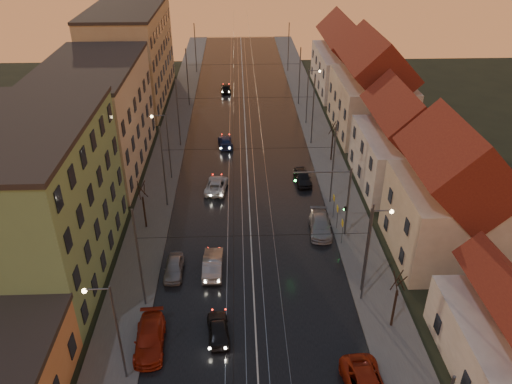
{
  "coord_description": "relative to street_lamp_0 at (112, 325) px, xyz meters",
  "views": [
    {
      "loc": [
        -1.0,
        -21.01,
        27.6
      ],
      "look_at": [
        0.65,
        21.95,
        2.69
      ],
      "focal_mm": 35.0,
      "sensor_mm": 36.0,
      "label": 1
    }
  ],
  "objects": [
    {
      "name": "parked_left_2",
      "position": [
        1.5,
        2.78,
        -4.16
      ],
      "size": [
        2.31,
        5.12,
        1.46
      ],
      "primitive_type": "imported",
      "rotation": [
        0.0,
        0.0,
        0.05
      ],
      "color": "maroon",
      "rests_on": "ground"
    },
    {
      "name": "driving_car_1",
      "position": [
        5.7,
        11.11,
        -4.12
      ],
      "size": [
        1.68,
        4.68,
        1.54
      ],
      "primitive_type": "imported",
      "rotation": [
        0.0,
        0.0,
        3.13
      ],
      "color": "gray",
      "rests_on": "ground"
    },
    {
      "name": "street_lamp_3",
      "position": [
        18.21,
        44.0,
        0.0
      ],
      "size": [
        1.75,
        0.32,
        8.0
      ],
      "color": "#595B60",
      "rests_on": "ground"
    },
    {
      "name": "catenary_pole_r_2",
      "position": [
        17.7,
        22.0,
        -0.39
      ],
      "size": [
        0.16,
        0.16,
        9.0
      ],
      "primitive_type": "cylinder",
      "color": "#595B60",
      "rests_on": "ground"
    },
    {
      "name": "driving_car_4",
      "position": [
        6.15,
        58.58,
        -4.2
      ],
      "size": [
        1.81,
        4.12,
        1.38
      ],
      "primitive_type": "imported",
      "rotation": [
        0.0,
        0.0,
        3.19
      ],
      "color": "black",
      "rests_on": "ground"
    },
    {
      "name": "catenary_pole_l_2",
      "position": [
        0.5,
        22.0,
        -0.39
      ],
      "size": [
        0.16,
        0.16,
        9.0
      ],
      "primitive_type": "cylinder",
      "color": "#595B60",
      "rests_on": "ground"
    },
    {
      "name": "apartment_left_2",
      "position": [
        -8.4,
        32.0,
        1.11
      ],
      "size": [
        10.0,
        20.0,
        12.0
      ],
      "primitive_type": "cube",
      "color": "#BAAE90",
      "rests_on": "ground"
    },
    {
      "name": "parked_right_1",
      "position": [
        15.84,
        16.7,
        -4.17
      ],
      "size": [
        2.34,
        5.05,
        1.43
      ],
      "primitive_type": "imported",
      "rotation": [
        0.0,
        0.0,
        -0.07
      ],
      "color": "#96969B",
      "rests_on": "ground"
    },
    {
      "name": "catenary_pole_r_1",
      "position": [
        17.7,
        7.0,
        -0.39
      ],
      "size": [
        0.16,
        0.16,
        9.0
      ],
      "primitive_type": "cylinder",
      "color": "#595B60",
      "rests_on": "ground"
    },
    {
      "name": "tram_rail_3",
      "position": [
        11.3,
        38.0,
        -4.83
      ],
      "size": [
        0.06,
        120.0,
        0.03
      ],
      "primitive_type": "cube",
      "color": "gray",
      "rests_on": "road"
    },
    {
      "name": "bare_tree_2",
      "position": [
        19.51,
        32.0,
        -2.4
      ],
      "size": [
        1.09,
        1.09,
        5.11
      ],
      "color": "black",
      "rests_on": "ground"
    },
    {
      "name": "driving_car_3",
      "position": [
        6.38,
        36.79,
        -4.26
      ],
      "size": [
        2.21,
        4.47,
        1.25
      ],
      "primitive_type": "imported",
      "rotation": [
        0.0,
        0.0,
        3.25
      ],
      "color": "navy",
      "rests_on": "ground"
    },
    {
      "name": "catenary_pole_l_3",
      "position": [
        0.5,
        37.0,
        -0.39
      ],
      "size": [
        0.16,
        0.16,
        9.0
      ],
      "primitive_type": "cylinder",
      "color": "#595B60",
      "rests_on": "ground"
    },
    {
      "name": "catenary_pole_r_5",
      "position": [
        17.7,
        70.0,
        -0.39
      ],
      "size": [
        0.16,
        0.16,
        9.0
      ],
      "primitive_type": "cylinder",
      "color": "#595B60",
      "rests_on": "ground"
    },
    {
      "name": "road",
      "position": [
        9.1,
        38.0,
        -4.87
      ],
      "size": [
        16.0,
        120.0,
        0.04
      ],
      "primitive_type": "cube",
      "color": "black",
      "rests_on": "ground"
    },
    {
      "name": "driving_car_0",
      "position": [
        6.36,
        3.61,
        -4.23
      ],
      "size": [
        1.95,
        4.01,
        1.32
      ],
      "primitive_type": "imported",
      "rotation": [
        0.0,
        0.0,
        3.24
      ],
      "color": "black",
      "rests_on": "ground"
    },
    {
      "name": "catenary_pole_l_4",
      "position": [
        0.5,
        52.0,
        -0.39
      ],
      "size": [
        0.16,
        0.16,
        9.0
      ],
      "primitive_type": "cylinder",
      "color": "#595B60",
      "rests_on": "ground"
    },
    {
      "name": "bare_tree_1",
      "position": [
        19.31,
        4.0,
        -2.4
      ],
      "size": [
        1.09,
        1.09,
        5.11
      ],
      "color": "black",
      "rests_on": "ground"
    },
    {
      "name": "house_right_1",
      "position": [
        26.1,
        13.0,
        0.56
      ],
      "size": [
        8.67,
        10.2,
        10.8
      ],
      "color": "#B7A78D",
      "rests_on": "ground"
    },
    {
      "name": "apartment_left_3",
      "position": [
        -8.4,
        56.0,
        2.11
      ],
      "size": [
        10.0,
        24.0,
        14.0
      ],
      "primitive_type": "cube",
      "color": "tan",
      "rests_on": "ground"
    },
    {
      "name": "house_right_4",
      "position": [
        26.1,
        59.0,
        0.16
      ],
      "size": [
        9.18,
        16.32,
        10.0
      ],
      "color": "#BBB7AD",
      "rests_on": "ground"
    },
    {
      "name": "sidewalk_left",
      "position": [
        -0.9,
        38.0,
        -4.81
      ],
      "size": [
        4.0,
        120.0,
        0.15
      ],
      "primitive_type": "cube",
      "color": "#4C4C4C",
      "rests_on": "ground"
    },
    {
      "name": "bare_tree_0",
      "position": [
        -1.09,
        18.0,
        -2.4
      ],
      "size": [
        1.09,
        1.09,
        5.11
      ],
      "color": "black",
      "rests_on": "ground"
    },
    {
      "name": "street_lamp_0",
      "position": [
        0.0,
        0.0,
        0.0
      ],
      "size": [
        1.75,
        0.32,
        8.0
      ],
      "color": "#595B60",
      "rests_on": "ground"
    },
    {
      "name": "parked_left_3",
      "position": [
        2.38,
        10.86,
        -4.23
      ],
      "size": [
        1.57,
        3.86,
        1.31
      ],
      "primitive_type": "imported",
      "rotation": [
        0.0,
        0.0,
        -0.01
      ],
      "color": "gray",
      "rests_on": "ground"
    },
    {
      "name": "street_lamp_2",
      "position": [
        0.0,
        28.0,
        0.0
      ],
      "size": [
        1.75,
        0.32,
        8.0
      ],
      "color": "#595B60",
      "rests_on": "ground"
    },
    {
      "name": "sidewalk_right",
      "position": [
        19.1,
        38.0,
        -4.81
      ],
      "size": [
        4.0,
        120.0,
        0.15
      ],
      "primitive_type": "cube",
      "color": "#4C4C4C",
      "rests_on": "ground"
    },
    {
      "name": "driving_car_2",
      "position": [
        5.58,
        25.18,
        -4.23
      ],
      "size": [
        2.76,
        4.94,
        1.31
      ],
      "primitive_type": "imported",
      "rotation": [
        0.0,
        0.0,
        3.01
      ],
      "color": "silver",
      "rests_on": "ground"
    },
    {
      "name": "catenary_pole_r_4",
      "position": [
        17.7,
        52.0,
        -0.39
      ],
      "size": [
        0.16,
        0.16,
        9.0
      ],
      "primitive_type": "cylinder",
      "color": "#595B60",
      "rests_on": "ground"
    },
    {
      "name": "street_lamp_1",
      "position": [
        18.21,
        8.0,
        0.0
      ],
      "size": [
        1.75,
        0.32,
        8.0
      ],
      "color": "#595B60",
      "rests_on": "ground"
    },
    {
      "name": "tram_rail_1",
      "position": [
        8.33,
        38.0,
        -4.83
      ],
      "size": [
        0.06,
        120.0,
        0.03
      ],
      "primitive_type": "cube",
      "color": "gray",
      "rests_on": "road"
    },
    {
      "name": "tram_rail_2",
      "position": [
        9.87,
        38.0,
        -4.83
      ],
      "size": [
        0.06,
        120.0,
        0.03
      ],
      "primitive_type": "cube",
      "color": "gray",
      "rests_on": "road"
    },
    {
      "name": "tram_rail_0",
      "position": [
        6.9,
        38.0,
        -4.83
      ],
      "size": [
        0.06,
        120.0,
        0.03
      ],
      "primitive_type": "cube",
      "color": "gray",
      "rests_on": "road"
    },
    {
      "name": "traffic_light_mast",
      "position": [
        17.1,
        16.0,
        -0.29
      ],
      "size": [
        5.3,
        0.32,
        7.2
      ],
      "color": "#595B60",
      "rests_on": "ground"
    },
    {
      "name": "parked_right_2",
      "position": [
        15.31,
        26.49,
        -4.17
      ],
      "size": [
        1.98,
        4.29,
        1.43
      ],
      "primitive_type": "imported",
      "rotation": [
        0.0,
        0.0,
        0.07
      ],
      "color": "black",
      "rests_on": "ground"
    },
    {
      "name": "house_right_2",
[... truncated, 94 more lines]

